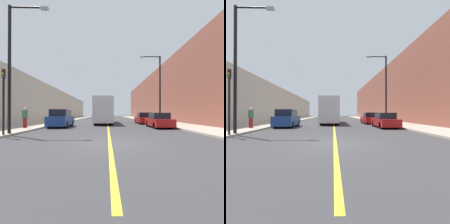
{
  "view_description": "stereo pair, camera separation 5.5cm",
  "coord_description": "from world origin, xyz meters",
  "views": [
    {
      "loc": [
        -0.15,
        -8.43,
        1.44
      ],
      "look_at": [
        0.48,
        12.39,
        1.59
      ],
      "focal_mm": 28.0,
      "sensor_mm": 36.0,
      "label": 1
    },
    {
      "loc": [
        -0.09,
        -8.44,
        1.44
      ],
      "look_at": [
        0.48,
        12.39,
        1.59
      ],
      "focal_mm": 28.0,
      "sensor_mm": 36.0,
      "label": 2
    }
  ],
  "objects": [
    {
      "name": "road_center_line",
      "position": [
        0.0,
        30.0,
        0.0
      ],
      "size": [
        0.16,
        72.0,
        0.01
      ],
      "primitive_type": "cube",
      "color": "gold",
      "rests_on": "ground"
    },
    {
      "name": "street_lamp_right",
      "position": [
        6.29,
        13.12,
        4.91
      ],
      "size": [
        2.61,
        0.24,
        8.46
      ],
      "color": "black",
      "rests_on": "sidewalk_right"
    },
    {
      "name": "pedestrian",
      "position": [
        -7.49,
        7.42,
        1.09
      ],
      "size": [
        0.4,
        0.26,
        1.83
      ],
      "color": "maroon",
      "rests_on": "sidewalk_left"
    },
    {
      "name": "sidewalk_left",
      "position": [
        -8.17,
        30.0,
        0.07
      ],
      "size": [
        3.96,
        72.0,
        0.14
      ],
      "primitive_type": "cube",
      "color": "#A89E8C",
      "rests_on": "ground"
    },
    {
      "name": "sidewalk_right",
      "position": [
        8.17,
        30.0,
        0.07
      ],
      "size": [
        3.96,
        72.0,
        0.14
      ],
      "primitive_type": "cube",
      "color": "#A89E8C",
      "rests_on": "ground"
    },
    {
      "name": "building_row_left",
      "position": [
        -12.15,
        30.0,
        3.2
      ],
      "size": [
        4.0,
        72.0,
        6.39
      ],
      "primitive_type": "cube",
      "color": "#B7B2A3",
      "rests_on": "ground"
    },
    {
      "name": "street_lamp_left",
      "position": [
        -6.29,
        3.11,
        4.86
      ],
      "size": [
        2.61,
        0.24,
        8.35
      ],
      "color": "black",
      "rests_on": "sidewalk_left"
    },
    {
      "name": "ground_plane",
      "position": [
        0.0,
        0.0,
        0.0
      ],
      "size": [
        200.0,
        200.0,
        0.0
      ],
      "primitive_type": "plane",
      "color": "#38383A"
    },
    {
      "name": "building_row_right",
      "position": [
        12.15,
        30.0,
        5.31
      ],
      "size": [
        4.0,
        72.0,
        10.62
      ],
      "primitive_type": "cube",
      "color": "brown",
      "rests_on": "ground"
    },
    {
      "name": "parked_suv_left",
      "position": [
        -4.9,
        9.9,
        0.85
      ],
      "size": [
        1.86,
        4.66,
        1.83
      ],
      "color": "navy",
      "rests_on": "ground"
    },
    {
      "name": "car_right_mid",
      "position": [
        4.96,
        15.45,
        0.7
      ],
      "size": [
        1.9,
        4.74,
        1.54
      ],
      "color": "maroon",
      "rests_on": "ground"
    },
    {
      "name": "bus",
      "position": [
        -0.56,
        16.68,
        1.84
      ],
      "size": [
        2.41,
        11.21,
        3.43
      ],
      "color": "silver",
      "rests_on": "ground"
    },
    {
      "name": "car_right_near",
      "position": [
        5.06,
        8.9,
        0.68
      ],
      "size": [
        1.77,
        4.7,
        1.49
      ],
      "color": "maroon",
      "rests_on": "ground"
    },
    {
      "name": "traffic_light",
      "position": [
        -6.39,
        2.29,
        2.31
      ],
      "size": [
        0.16,
        0.18,
        3.98
      ],
      "color": "black",
      "rests_on": "sidewalk_left"
    }
  ]
}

